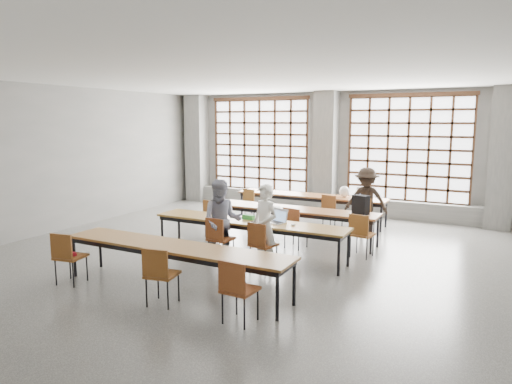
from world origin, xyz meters
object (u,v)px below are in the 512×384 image
chair_near_mid (159,271)px  backpack (361,205)px  student_male (265,227)px  student_back (366,200)px  desk_row_b (289,211)px  laptop_front (277,219)px  chair_near_left (67,253)px  chair_near_right (237,285)px  chair_back_left (252,201)px  chair_back_mid (331,209)px  laptop_back (362,196)px  green_box (248,217)px  chair_mid_right (361,231)px  plastic_bag (344,192)px  desk_row_c (249,224)px  red_pouch (71,254)px  phone (254,222)px  chair_mid_left (213,215)px  chair_front_left (218,235)px  chair_mid_centre (294,224)px  mouse (293,225)px  student_female (222,221)px  desk_row_d (174,249)px  chair_front_right (261,241)px  desk_row_a (310,197)px  chair_back_right (364,212)px

chair_near_mid → backpack: backpack is taller
student_male → student_back: student_back is taller
desk_row_b → laptop_front: laptop_front is taller
chair_near_left → chair_near_right: bearing=-0.0°
chair_back_left → chair_back_mid: bearing=-0.0°
laptop_back → green_box: size_ratio=1.48×
chair_mid_right → plastic_bag: size_ratio=3.08×
desk_row_c → red_pouch: desk_row_c is taller
chair_near_right → phone: 2.89m
student_back → laptop_back: 0.66m
chair_back_mid → chair_near_left: same height
desk_row_c → red_pouch: size_ratio=20.00×
chair_mid_left → chair_front_left: bearing=-54.4°
chair_mid_left → chair_mid_centre: (2.00, -0.00, 0.00)m
desk_row_c → chair_mid_left: bearing=146.6°
student_male → mouse: (0.35, 0.48, -0.02)m
student_male → red_pouch: student_male is taller
chair_front_left → student_back: 4.11m
student_female → backpack: bearing=18.5°
green_box → plastic_bag: plastic_bag is taller
chair_back_mid → chair_near_mid: size_ratio=1.00×
green_box → phone: size_ratio=1.92×
student_back → student_female: bearing=-122.3°
student_female → chair_near_left: bearing=-152.1°
desk_row_d → chair_front_right: chair_front_right is taller
desk_row_a → laptop_back: bearing=4.6°
desk_row_d → laptop_front: laptop_front is taller
chair_back_left → red_pouch: 5.59m
desk_row_c → chair_mid_centre: chair_mid_centre is taller
chair_near_right → plastic_bag: plastic_bag is taller
chair_mid_left → green_box: bearing=-32.0°
student_female → mouse: (1.25, 0.48, -0.04)m
chair_near_left → student_back: bearing=59.4°
desk_row_d → green_box: 2.21m
chair_near_left → chair_mid_centre: bearing=56.6°
chair_front_right → backpack: 2.58m
desk_row_d → chair_near_left: 1.80m
chair_mid_left → chair_near_right: bearing=-53.4°
desk_row_c → chair_near_mid: chair_near_mid is taller
chair_near_right → chair_mid_centre: bearing=101.4°
chair_mid_left → chair_near_left: bearing=-96.7°
chair_front_left → laptop_back: 4.57m
phone → chair_near_left: bearing=-127.7°
desk_row_d → chair_near_left: (-1.69, -0.63, -0.13)m
chair_front_right → student_male: 0.27m
chair_near_mid → chair_near_right: size_ratio=1.00×
chair_back_mid → chair_back_right: bearing=-0.1°
desk_row_d → chair_back_left: (-1.29, 5.02, -0.13)m
chair_front_right → laptop_front: 0.78m
chair_front_right → green_box: 0.98m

